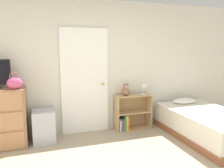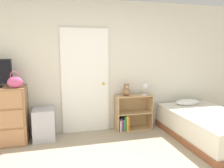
{
  "view_description": "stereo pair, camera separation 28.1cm",
  "coord_description": "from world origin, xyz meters",
  "px_view_note": "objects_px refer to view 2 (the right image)",
  "views": [
    {
      "loc": [
        -0.97,
        -1.92,
        1.62
      ],
      "look_at": [
        0.31,
        1.95,
        0.97
      ],
      "focal_mm": 35.0,
      "sensor_mm": 36.0,
      "label": 1
    },
    {
      "loc": [
        -0.7,
        -2.0,
        1.62
      ],
      "look_at": [
        0.31,
        1.95,
        0.97
      ],
      "focal_mm": 35.0,
      "sensor_mm": 36.0,
      "label": 2
    }
  ],
  "objects_px": {
    "bookshelf": "(131,115)",
    "teddy_bear": "(126,90)",
    "handbag": "(15,82)",
    "desk_lamp": "(145,87)",
    "dresser": "(0,116)",
    "storage_bin": "(44,124)",
    "bed": "(208,126)"
  },
  "relations": [
    {
      "from": "handbag",
      "to": "desk_lamp",
      "type": "xyz_separation_m",
      "value": [
        2.37,
        0.18,
        -0.21
      ]
    },
    {
      "from": "teddy_bear",
      "to": "bed",
      "type": "relative_size",
      "value": 0.13
    },
    {
      "from": "handbag",
      "to": "teddy_bear",
      "type": "bearing_deg",
      "value": 6.24
    },
    {
      "from": "handbag",
      "to": "bookshelf",
      "type": "height_order",
      "value": "handbag"
    },
    {
      "from": "dresser",
      "to": "teddy_bear",
      "type": "distance_m",
      "value": 2.31
    },
    {
      "from": "handbag",
      "to": "desk_lamp",
      "type": "height_order",
      "value": "handbag"
    },
    {
      "from": "teddy_bear",
      "to": "bed",
      "type": "height_order",
      "value": "teddy_bear"
    },
    {
      "from": "storage_bin",
      "to": "bookshelf",
      "type": "relative_size",
      "value": 0.78
    },
    {
      "from": "handbag",
      "to": "storage_bin",
      "type": "xyz_separation_m",
      "value": [
        0.41,
        0.15,
        -0.81
      ]
    },
    {
      "from": "storage_bin",
      "to": "desk_lamp",
      "type": "distance_m",
      "value": 2.05
    },
    {
      "from": "bookshelf",
      "to": "bed",
      "type": "height_order",
      "value": "bookshelf"
    },
    {
      "from": "storage_bin",
      "to": "teddy_bear",
      "type": "height_order",
      "value": "teddy_bear"
    },
    {
      "from": "dresser",
      "to": "bed",
      "type": "height_order",
      "value": "dresser"
    },
    {
      "from": "handbag",
      "to": "bed",
      "type": "height_order",
      "value": "handbag"
    },
    {
      "from": "bed",
      "to": "handbag",
      "type": "bearing_deg",
      "value": 170.05
    },
    {
      "from": "bookshelf",
      "to": "storage_bin",
      "type": "bearing_deg",
      "value": -177.28
    },
    {
      "from": "handbag",
      "to": "bookshelf",
      "type": "xyz_separation_m",
      "value": [
        2.09,
        0.23,
        -0.79
      ]
    },
    {
      "from": "handbag",
      "to": "desk_lamp",
      "type": "distance_m",
      "value": 2.39
    },
    {
      "from": "storage_bin",
      "to": "teddy_bear",
      "type": "relative_size",
      "value": 2.31
    },
    {
      "from": "storage_bin",
      "to": "desk_lamp",
      "type": "height_order",
      "value": "desk_lamp"
    },
    {
      "from": "bookshelf",
      "to": "teddy_bear",
      "type": "height_order",
      "value": "teddy_bear"
    },
    {
      "from": "storage_bin",
      "to": "desk_lamp",
      "type": "bearing_deg",
      "value": 0.75
    },
    {
      "from": "bookshelf",
      "to": "desk_lamp",
      "type": "relative_size",
      "value": 3.01
    },
    {
      "from": "bed",
      "to": "teddy_bear",
      "type": "bearing_deg",
      "value": 148.68
    },
    {
      "from": "storage_bin",
      "to": "bed",
      "type": "distance_m",
      "value": 2.98
    },
    {
      "from": "handbag",
      "to": "bookshelf",
      "type": "distance_m",
      "value": 2.25
    },
    {
      "from": "storage_bin",
      "to": "bookshelf",
      "type": "height_order",
      "value": "bookshelf"
    },
    {
      "from": "dresser",
      "to": "teddy_bear",
      "type": "height_order",
      "value": "dresser"
    },
    {
      "from": "dresser",
      "to": "bed",
      "type": "bearing_deg",
      "value": -11.1
    },
    {
      "from": "teddy_bear",
      "to": "bed",
      "type": "bearing_deg",
      "value": -31.32
    },
    {
      "from": "handbag",
      "to": "storage_bin",
      "type": "height_order",
      "value": "handbag"
    },
    {
      "from": "handbag",
      "to": "bed",
      "type": "relative_size",
      "value": 0.15
    }
  ]
}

